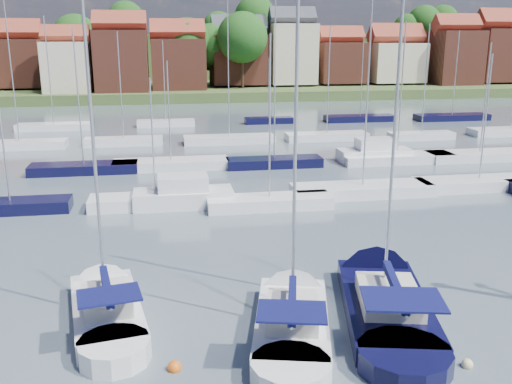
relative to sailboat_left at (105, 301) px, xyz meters
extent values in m
plane|color=#44535C|center=(9.44, 35.26, -0.36)|extent=(260.00, 260.00, 0.00)
cube|color=silver|center=(0.19, -1.11, -0.11)|extent=(3.80, 6.97, 1.20)
cone|color=silver|center=(-0.49, 2.96, -0.11)|extent=(3.24, 3.62, 2.75)
cylinder|color=silver|center=(0.73, -4.37, -0.11)|extent=(3.17, 3.17, 1.20)
cube|color=beige|center=(0.26, -1.56, 0.84)|extent=(2.35, 3.03, 0.70)
cylinder|color=#B2B2B7|center=(0.11, -0.66, 6.60)|extent=(0.14, 0.14, 12.23)
cylinder|color=#B2B2B7|center=(0.41, -2.47, 1.69)|extent=(0.70, 3.63, 0.10)
cube|color=#0D0F42|center=(0.41, -2.47, 1.84)|extent=(0.87, 3.49, 0.35)
cube|color=#0D0F42|center=(0.61, -3.64, 1.99)|extent=(2.58, 2.01, 0.08)
cube|color=silver|center=(7.75, -3.43, -0.11)|extent=(4.45, 7.44, 1.20)
cone|color=silver|center=(8.77, 0.80, -0.11)|extent=(3.61, 3.96, 2.90)
cylinder|color=silver|center=(6.94, -6.81, -0.11)|extent=(3.50, 3.50, 1.20)
cube|color=beige|center=(7.64, -3.90, 0.84)|extent=(2.65, 3.29, 0.70)
cylinder|color=#B2B2B7|center=(7.86, -2.96, 6.93)|extent=(0.14, 0.14, 12.87)
cylinder|color=#B2B2B7|center=(7.41, -4.84, 1.69)|extent=(1.00, 3.78, 0.10)
cube|color=#0D0F42|center=(7.41, -4.84, 1.84)|extent=(1.15, 3.64, 0.35)
cube|color=#0D0F42|center=(7.12, -6.06, 1.99)|extent=(2.80, 2.27, 0.08)
cube|color=black|center=(12.11, -2.61, -0.11)|extent=(5.24, 8.92, 1.20)
cone|color=black|center=(13.26, 2.49, -0.11)|extent=(4.29, 4.73, 3.48)
cylinder|color=black|center=(11.19, -6.69, -0.11)|extent=(4.16, 4.16, 1.20)
cube|color=beige|center=(11.98, -3.18, 0.84)|extent=(3.15, 3.94, 0.70)
cylinder|color=#B2B2B7|center=(12.24, -2.05, 8.41)|extent=(0.14, 0.14, 15.84)
cylinder|color=#B2B2B7|center=(11.72, -4.31, 1.69)|extent=(1.12, 4.55, 0.10)
cube|color=#0D0F42|center=(11.72, -4.31, 1.84)|extent=(1.26, 4.37, 0.35)
cube|color=#0D0F42|center=(11.39, -5.78, 1.99)|extent=(3.35, 2.69, 0.08)
sphere|color=#D85914|center=(2.92, -5.35, -0.36)|extent=(0.53, 0.53, 0.53)
sphere|color=beige|center=(13.58, -6.91, -0.36)|extent=(0.43, 0.43, 0.43)
sphere|color=#D85914|center=(12.95, 1.92, -0.36)|extent=(0.46, 0.46, 0.46)
cube|color=black|center=(-7.67, 15.80, -0.01)|extent=(8.01, 2.24, 1.00)
cylinder|color=#B2B2B7|center=(-7.67, 15.80, 5.57)|extent=(0.12, 0.12, 10.16)
cube|color=silver|center=(2.17, 15.46, -0.01)|extent=(9.22, 2.58, 1.00)
cylinder|color=#B2B2B7|center=(2.17, 15.46, 4.58)|extent=(0.12, 0.12, 8.18)
cube|color=silver|center=(10.07, 13.87, -0.01)|extent=(8.78, 2.46, 1.00)
cylinder|color=#B2B2B7|center=(10.07, 13.87, 6.02)|extent=(0.12, 0.12, 11.06)
cube|color=silver|center=(17.67, 15.93, -0.01)|extent=(10.79, 3.02, 1.00)
cylinder|color=#B2B2B7|center=(17.67, 15.93, 7.93)|extent=(0.12, 0.12, 14.87)
cube|color=silver|center=(27.42, 16.29, -0.01)|extent=(10.13, 2.84, 1.00)
cylinder|color=#B2B2B7|center=(27.42, 16.29, 5.29)|extent=(0.12, 0.12, 9.59)
cube|color=silver|center=(4.13, 15.26, 0.14)|extent=(7.00, 2.60, 1.40)
cube|color=silver|center=(4.13, 15.26, 1.24)|extent=(3.50, 2.20, 1.30)
cube|color=black|center=(-4.11, 26.90, -0.01)|extent=(9.30, 2.60, 1.00)
cylinder|color=#B2B2B7|center=(-4.11, 26.90, 6.23)|extent=(0.12, 0.12, 11.48)
cube|color=silver|center=(3.50, 27.27, -0.01)|extent=(10.40, 2.91, 1.00)
cylinder|color=#B2B2B7|center=(3.50, 27.27, 4.88)|extent=(0.12, 0.12, 8.77)
cube|color=black|center=(12.92, 26.54, -0.01)|extent=(8.80, 2.46, 1.00)
cylinder|color=#B2B2B7|center=(12.92, 26.54, 7.65)|extent=(0.12, 0.12, 14.33)
cube|color=silver|center=(24.84, 26.42, -0.01)|extent=(10.73, 3.00, 1.00)
cylinder|color=#B2B2B7|center=(24.84, 26.42, 6.56)|extent=(0.12, 0.12, 12.14)
cube|color=silver|center=(33.26, 26.23, -0.01)|extent=(10.48, 2.93, 1.00)
cylinder|color=#B2B2B7|center=(33.26, 26.23, 5.63)|extent=(0.12, 0.12, 10.28)
cube|color=silver|center=(22.90, 27.26, 0.14)|extent=(7.00, 2.60, 1.40)
cube|color=silver|center=(22.90, 27.26, 1.24)|extent=(3.50, 2.20, 1.30)
cube|color=silver|center=(-12.28, 39.47, -0.01)|extent=(9.71, 2.72, 1.00)
cylinder|color=#B2B2B7|center=(-12.28, 39.47, 7.93)|extent=(0.12, 0.12, 14.88)
cube|color=silver|center=(-1.40, 39.77, -0.01)|extent=(8.49, 2.38, 1.00)
cylinder|color=#B2B2B7|center=(-1.40, 39.77, 6.15)|extent=(0.12, 0.12, 11.31)
cube|color=silver|center=(10.23, 39.04, -0.01)|extent=(10.16, 2.85, 1.00)
cylinder|color=#B2B2B7|center=(10.23, 39.04, 7.79)|extent=(0.12, 0.12, 14.59)
cube|color=silver|center=(21.61, 39.16, -0.01)|extent=(9.53, 2.67, 1.00)
cylinder|color=#B2B2B7|center=(21.61, 39.16, 6.45)|extent=(0.12, 0.12, 11.91)
cube|color=silver|center=(32.60, 37.77, -0.01)|extent=(7.62, 2.13, 1.00)
cylinder|color=#B2B2B7|center=(32.60, 37.77, 6.55)|extent=(0.12, 0.12, 12.13)
cube|color=silver|center=(44.66, 38.85, -0.01)|extent=(10.17, 2.85, 1.00)
cube|color=silver|center=(-10.82, 51.82, -0.01)|extent=(9.24, 2.59, 1.00)
cylinder|color=#B2B2B7|center=(-10.82, 51.82, 7.07)|extent=(0.12, 0.12, 13.17)
cube|color=silver|center=(3.36, 52.56, -0.01)|extent=(7.57, 2.12, 1.00)
cylinder|color=#B2B2B7|center=(3.36, 52.56, 5.61)|extent=(0.12, 0.12, 10.24)
cube|color=black|center=(17.32, 52.73, -0.01)|extent=(6.58, 1.84, 1.00)
cylinder|color=#B2B2B7|center=(17.32, 52.73, 4.49)|extent=(0.12, 0.12, 8.01)
cube|color=black|center=(30.38, 52.67, -0.01)|extent=(9.92, 2.78, 1.00)
cylinder|color=#B2B2B7|center=(30.38, 52.67, 5.95)|extent=(0.12, 0.12, 10.92)
cube|color=black|center=(43.72, 51.63, -0.01)|extent=(10.55, 2.95, 1.00)
cylinder|color=#B2B2B7|center=(43.72, 51.63, 6.25)|extent=(0.12, 0.12, 11.51)
cube|color=#465A2D|center=(9.44, 112.26, -0.06)|extent=(200.00, 70.00, 3.00)
cube|color=#465A2D|center=(9.44, 137.26, 4.64)|extent=(200.00, 60.00, 14.00)
cube|color=brown|center=(-24.21, 93.05, 6.20)|extent=(10.37, 9.97, 8.73)
cube|color=brown|center=(-24.21, 93.05, 11.84)|extent=(10.57, 5.13, 5.13)
cube|color=beige|center=(-13.30, 84.27, 5.72)|extent=(8.09, 8.80, 8.96)
cube|color=brown|center=(-13.30, 84.27, 11.19)|extent=(8.25, 4.00, 4.00)
cube|color=brown|center=(-3.91, 85.20, 6.73)|extent=(9.36, 10.17, 10.97)
cube|color=brown|center=(-3.91, 85.20, 13.36)|extent=(9.54, 4.63, 4.63)
cube|color=brown|center=(6.39, 86.91, 5.95)|extent=(9.90, 8.56, 9.42)
cube|color=brown|center=(6.39, 86.91, 11.87)|extent=(10.10, 4.90, 4.90)
cube|color=brown|center=(18.53, 91.91, 6.59)|extent=(10.59, 8.93, 9.49)
cube|color=#383A42|center=(18.53, 91.91, 12.63)|extent=(10.80, 5.24, 5.24)
cube|color=beige|center=(29.15, 91.06, 7.66)|extent=(9.01, 8.61, 11.65)
cube|color=#383A42|center=(29.15, 91.06, 14.59)|extent=(9.19, 4.46, 4.46)
cube|color=brown|center=(39.61, 92.26, 5.84)|extent=(9.10, 9.34, 8.00)
cube|color=brown|center=(39.61, 92.26, 10.96)|extent=(9.28, 4.50, 4.50)
cube|color=beige|center=(51.39, 91.85, 5.78)|extent=(10.86, 9.59, 7.88)
cube|color=brown|center=(51.39, 91.85, 11.05)|extent=(11.07, 5.37, 5.37)
cube|color=brown|center=(63.19, 89.18, 6.73)|extent=(9.18, 9.96, 10.97)
cube|color=brown|center=(63.19, 89.18, 13.34)|extent=(9.36, 4.54, 4.54)
cube|color=brown|center=(74.62, 90.47, 7.22)|extent=(11.39, 9.67, 10.76)
cube|color=brown|center=(74.62, 90.47, 14.00)|extent=(11.62, 5.64, 5.64)
cylinder|color=#382619|center=(66.21, 110.77, 8.15)|extent=(0.50, 0.50, 4.47)
sphere|color=#27581B|center=(66.21, 110.77, 14.22)|extent=(8.18, 8.18, 8.18)
cylinder|color=#382619|center=(12.90, 91.19, 3.47)|extent=(0.50, 0.50, 4.46)
sphere|color=#27581B|center=(12.90, 91.19, 9.52)|extent=(8.15, 8.15, 8.15)
cylinder|color=#382619|center=(24.66, 108.94, 8.22)|extent=(0.50, 0.50, 5.15)
sphere|color=#27581B|center=(24.66, 108.94, 15.20)|extent=(9.41, 9.41, 9.41)
cylinder|color=#382619|center=(-4.10, 111.58, 8.32)|extent=(0.50, 0.50, 4.56)
sphere|color=#27581B|center=(-4.10, 111.58, 14.51)|extent=(8.34, 8.34, 8.34)
cylinder|color=#382619|center=(-13.80, 100.51, 3.82)|extent=(0.50, 0.50, 5.15)
sphere|color=#27581B|center=(-13.80, 100.51, 10.81)|extent=(9.42, 9.42, 9.42)
cylinder|color=#382619|center=(-29.24, 102.58, 6.40)|extent=(0.50, 0.50, 3.42)
cylinder|color=#382619|center=(23.19, 99.97, 3.12)|extent=(0.50, 0.50, 3.77)
sphere|color=#27581B|center=(23.19, 99.97, 8.24)|extent=(6.89, 6.89, 6.89)
cylinder|color=#382619|center=(18.48, 86.20, 3.85)|extent=(0.50, 0.50, 5.21)
sphere|color=#27581B|center=(18.48, 86.20, 10.92)|extent=(9.53, 9.53, 9.53)
cylinder|color=#382619|center=(71.37, 96.88, 2.73)|extent=(0.50, 0.50, 2.97)
sphere|color=#27581B|center=(71.37, 96.88, 6.76)|extent=(5.44, 5.44, 5.44)
cylinder|color=#382619|center=(8.29, 89.01, 3.66)|extent=(0.50, 0.50, 4.84)
sphere|color=#27581B|center=(8.29, 89.01, 10.23)|extent=(8.85, 8.85, 8.85)
cylinder|color=#382619|center=(62.12, 110.98, 7.81)|extent=(0.50, 0.50, 3.72)
sphere|color=#27581B|center=(62.12, 110.98, 12.85)|extent=(6.80, 6.80, 6.80)
cylinder|color=#382619|center=(63.49, 89.39, 3.26)|extent=(0.50, 0.50, 4.05)
sphere|color=#27581B|center=(63.49, 89.39, 8.75)|extent=(7.40, 7.40, 7.40)
cylinder|color=#382619|center=(16.27, 108.55, 7.55)|extent=(0.50, 0.50, 3.93)
sphere|color=#27581B|center=(16.27, 108.55, 12.88)|extent=(7.19, 7.19, 7.19)
cylinder|color=#382619|center=(40.09, 95.43, 3.15)|extent=(0.50, 0.50, 3.82)
sphere|color=#27581B|center=(40.09, 95.43, 8.34)|extent=(6.99, 6.99, 6.99)
cylinder|color=#382619|center=(-8.01, 88.38, 2.98)|extent=(0.50, 0.50, 3.48)
sphere|color=#27581B|center=(-8.01, 88.38, 7.71)|extent=(6.37, 6.37, 6.37)
cylinder|color=#382619|center=(66.95, 98.07, 2.73)|extent=(0.50, 0.50, 2.99)
sphere|color=#27581B|center=(66.95, 98.07, 6.78)|extent=(5.46, 5.46, 5.46)
cylinder|color=#382619|center=(13.05, 94.30, 2.86)|extent=(0.50, 0.50, 3.25)
sphere|color=#27581B|center=(13.05, 94.30, 7.27)|extent=(5.94, 5.94, 5.94)
cylinder|color=#382619|center=(6.38, 96.00, 2.73)|extent=(0.50, 0.50, 2.98)
sphere|color=#27581B|center=(6.38, 96.00, 6.78)|extent=(5.46, 5.46, 5.46)
cylinder|color=#382619|center=(74.10, 117.01, 9.00)|extent=(0.50, 0.50, 4.29)
sphere|color=#27581B|center=(74.10, 117.01, 14.81)|extent=(7.84, 7.84, 7.84)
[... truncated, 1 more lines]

